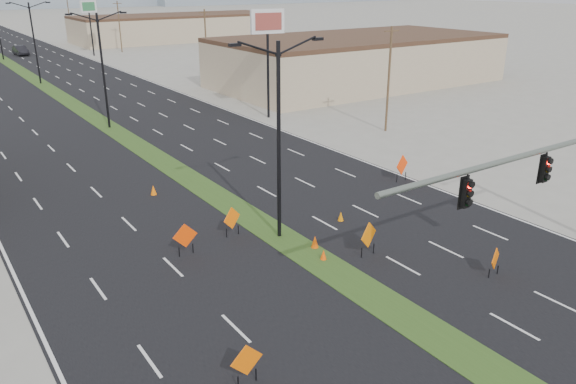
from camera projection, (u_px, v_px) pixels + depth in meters
ground at (463, 354)px, 20.22m from camera, size 600.00×600.00×0.00m
road_surface at (0, 57)px, 97.38m from camera, size 25.00×400.00×0.02m
median_strip at (0, 57)px, 97.38m from camera, size 2.00×400.00×0.04m
building_se_near at (358, 62)px, 71.91m from camera, size 36.00×18.00×5.50m
building_se_far at (178, 28)px, 124.27m from camera, size 44.00×16.00×5.00m
signal_mast at (567, 171)px, 24.58m from camera, size 16.30×0.60×8.00m
streetlight_0 at (279, 137)px, 27.56m from camera, size 5.15×0.24×10.02m
streetlight_1 at (103, 68)px, 49.16m from camera, size 5.15×0.24×10.02m
streetlight_2 at (34, 41)px, 70.76m from camera, size 5.15×0.24×10.02m
utility_pole_0 at (389, 78)px, 48.41m from camera, size 1.60×0.20×9.00m
utility_pole_1 at (206, 43)px, 75.41m from camera, size 1.60×0.20×9.00m
utility_pole_2 at (120, 26)px, 102.42m from camera, size 1.60×0.20×9.00m
utility_pole_3 at (69, 16)px, 129.43m from camera, size 1.60×0.20×9.00m
car_mid at (21, 50)px, 99.66m from camera, size 2.06×5.10×1.65m
construction_sign_0 at (247, 362)px, 18.38m from camera, size 1.18×0.09×1.57m
construction_sign_1 at (232, 219)px, 29.20m from camera, size 1.17×0.44×1.63m
construction_sign_2 at (185, 237)px, 27.16m from camera, size 1.25×0.15×1.67m
construction_sign_3 at (369, 236)px, 27.05m from camera, size 1.30×0.44×1.79m
construction_sign_4 at (495, 260)px, 25.25m from camera, size 1.01×0.42×1.43m
construction_sign_5 at (402, 166)px, 37.17m from camera, size 1.35×0.38×1.84m
cone_0 at (315, 242)px, 28.08m from camera, size 0.43×0.43×0.67m
cone_1 at (323, 255)px, 26.91m from camera, size 0.42×0.42×0.55m
cone_2 at (341, 216)px, 31.28m from camera, size 0.35×0.35×0.56m
cone_3 at (153, 190)px, 35.06m from camera, size 0.49×0.49×0.65m
pole_sign_east_near at (268, 29)px, 52.02m from camera, size 3.32×0.84×10.12m
pole_sign_east_far at (89, 11)px, 96.73m from camera, size 3.00×1.28×9.32m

